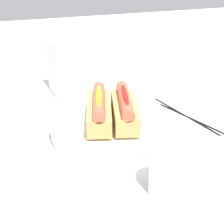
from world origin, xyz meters
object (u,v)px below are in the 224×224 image
at_px(chopstick_near, 185,115).
at_px(hotdog_back, 99,109).
at_px(hotdog_front, 125,108).
at_px(chopstick_far, 195,120).
at_px(serving_bowl, 112,125).
at_px(water_glass, 169,172).
at_px(napkin_box, 61,69).

bearing_deg(chopstick_near, hotdog_back, 77.49).
relative_size(hotdog_front, chopstick_far, 0.72).
height_order(serving_bowl, water_glass, water_glass).
bearing_deg(hotdog_back, serving_bowl, -101.93).
height_order(hotdog_back, water_glass, hotdog_back).
bearing_deg(water_glass, chopstick_far, -39.72).
relative_size(serving_bowl, hotdog_front, 1.74).
height_order(serving_bowl, hotdog_back, hotdog_back).
distance_m(hotdog_front, hotdog_back, 0.06).
xyz_separation_m(water_glass, chopstick_far, (0.20, -0.17, -0.04)).
xyz_separation_m(hotdog_front, hotdog_back, (0.01, 0.05, 0.00)).
height_order(water_glass, napkin_box, napkin_box).
relative_size(chopstick_near, chopstick_far, 1.00).
bearing_deg(napkin_box, water_glass, -174.43).
relative_size(hotdog_front, chopstick_near, 0.72).
distance_m(serving_bowl, water_glass, 0.22).
distance_m(napkin_box, chopstick_far, 0.37).
height_order(serving_bowl, chopstick_near, serving_bowl).
xyz_separation_m(hotdog_back, chopstick_near, (0.01, -0.22, -0.06)).
distance_m(serving_bowl, chopstick_far, 0.20).
relative_size(hotdog_back, water_glass, 1.75).
xyz_separation_m(napkin_box, chopstick_far, (-0.24, -0.28, -0.07)).
relative_size(water_glass, napkin_box, 0.60).
relative_size(hotdog_front, water_glass, 1.75).
xyz_separation_m(hotdog_front, chopstick_far, (-0.00, -0.18, -0.06)).
distance_m(water_glass, chopstick_far, 0.27).
bearing_deg(hotdog_front, water_glass, -177.83).
bearing_deg(serving_bowl, hotdog_back, 78.07).
distance_m(serving_bowl, chopstick_near, 0.19).
relative_size(hotdog_front, hotdog_back, 1.00).
height_order(napkin_box, chopstick_far, napkin_box).
bearing_deg(chopstick_far, chopstick_near, -1.61).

